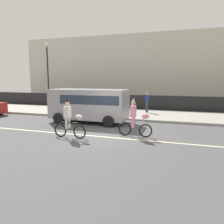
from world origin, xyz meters
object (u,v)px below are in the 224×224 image
Objects in this scene: parade_cyclist_zebra at (70,121)px; street_lamp_post at (48,66)px; parade_cyclist_pink at (135,120)px; pedestrian_onlooker at (147,102)px; parked_van_grey at (90,103)px.

street_lamp_post is at bearing 129.41° from parade_cyclist_zebra.
pedestrian_onlooker is at bearing 94.65° from parade_cyclist_pink.
parade_cyclist_zebra is 1.00× the size of parade_cyclist_pink.
parade_cyclist_pink is 4.47m from parked_van_grey.
street_lamp_post is at bearing -176.07° from pedestrian_onlooker.
parade_cyclist_pink is 11.96m from street_lamp_post.
parked_van_grey is 3.09× the size of pedestrian_onlooker.
pedestrian_onlooker is (2.36, 8.50, 0.17)m from parade_cyclist_zebra.
parked_van_grey is (-3.59, 2.62, 0.44)m from parade_cyclist_pink.
parked_van_grey reaches higher than pedestrian_onlooker.
street_lamp_post is (-5.84, 4.02, 2.71)m from parked_van_grey.
parade_cyclist_pink is (2.95, 1.25, 0.00)m from parade_cyclist_zebra.
street_lamp_post is (-9.43, 6.64, 3.15)m from parade_cyclist_pink.
parade_cyclist_zebra is at bearing -50.59° from street_lamp_post.
pedestrian_onlooker is at bearing 57.06° from parked_van_grey.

